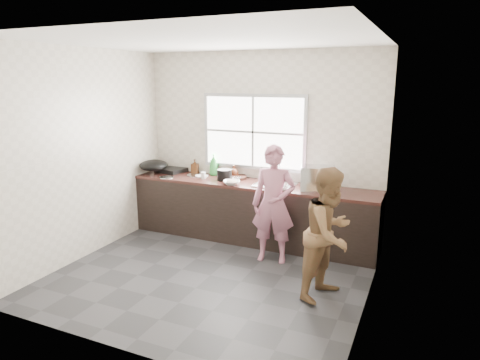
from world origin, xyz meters
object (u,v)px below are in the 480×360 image
at_px(bottle_brown_short, 234,172).
at_px(pot_lid_right, 196,175).
at_px(bowl_held, 282,188).
at_px(dish_rack, 318,179).
at_px(burner, 173,169).
at_px(glass_jar, 203,175).
at_px(woman, 274,208).
at_px(bowl_mince, 232,183).
at_px(bowl_crabs, 275,187).
at_px(cutting_board, 234,177).
at_px(bottle_brown_tall, 195,167).
at_px(person_side, 329,234).
at_px(plate_food, 202,176).
at_px(pot_lid_left, 166,177).
at_px(black_pot, 224,175).
at_px(wok, 154,165).

distance_m(bottle_brown_short, pot_lid_right, 0.60).
relative_size(bowl_held, dish_rack, 0.47).
bearing_deg(burner, glass_jar, -19.86).
bearing_deg(woman, bowl_mince, 145.85).
bearing_deg(bowl_mince, bowl_crabs, 0.00).
height_order(cutting_board, bottle_brown_tall, bottle_brown_tall).
bearing_deg(bowl_mince, person_side, -31.69).
bearing_deg(cutting_board, woman, -38.30).
relative_size(bottle_brown_tall, glass_jar, 2.04).
bearing_deg(plate_food, bowl_mince, -24.04).
bearing_deg(bottle_brown_tall, pot_lid_left, -118.58).
distance_m(bowl_mince, bottle_brown_tall, 0.96).
distance_m(black_pot, plate_food, 0.43).
bearing_deg(black_pot, dish_rack, -2.20).
height_order(black_pot, pot_lid_left, black_pot).
distance_m(bowl_crabs, pot_lid_left, 1.73).
xyz_separation_m(glass_jar, dish_rack, (1.72, -0.00, 0.11)).
xyz_separation_m(bowl_held, burner, (-1.98, 0.41, -0.00)).
bearing_deg(person_side, pot_lid_right, 80.39).
xyz_separation_m(glass_jar, burner, (-0.70, 0.25, -0.02)).
distance_m(glass_jar, wok, 0.85).
height_order(dish_rack, pot_lid_left, dish_rack).
height_order(burner, pot_lid_right, burner).
bearing_deg(bottle_brown_tall, bottle_brown_short, 0.00).
distance_m(bowl_crabs, bottle_brown_tall, 1.56).
xyz_separation_m(person_side, bottle_brown_tall, (-2.45, 1.43, 0.25)).
distance_m(bowl_mince, black_pot, 0.31).
relative_size(woman, pot_lid_right, 5.21).
height_order(woman, plate_food, woman).
xyz_separation_m(plate_food, burner, (-0.60, 0.13, 0.02)).
bearing_deg(bottle_brown_tall, person_side, -30.29).
xyz_separation_m(woman, bowl_mince, (-0.75, 0.34, 0.18)).
xyz_separation_m(person_side, bowl_crabs, (-0.96, 0.99, 0.18)).
height_order(bowl_mince, pot_lid_left, bowl_mince).
relative_size(bottle_brown_tall, pot_lid_right, 0.75).
xyz_separation_m(plate_food, wok, (-0.74, -0.18, 0.13)).
bearing_deg(bottle_brown_short, plate_food, -161.74).
distance_m(burner, wok, 0.35).
distance_m(bottle_brown_tall, glass_jar, 0.41).
bearing_deg(bowl_mince, black_pot, 135.76).
height_order(bowl_held, glass_jar, glass_jar).
relative_size(bowl_mince, dish_rack, 0.54).
bearing_deg(pot_lid_right, pot_lid_left, -138.98).
height_order(bowl_mince, pot_lid_right, bowl_mince).
bearing_deg(bowl_held, person_side, -48.86).
distance_m(bowl_crabs, bottle_brown_short, 0.93).
xyz_separation_m(bowl_crabs, pot_lid_left, (-1.73, 0.00, -0.03)).
height_order(bottle_brown_short, wok, wok).
distance_m(plate_food, pot_lid_right, 0.11).
relative_size(woman, plate_food, 7.15).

